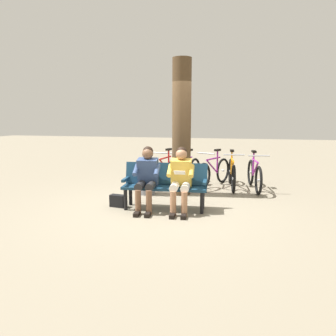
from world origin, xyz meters
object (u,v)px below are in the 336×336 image
object	(u,v)px
bicycle_blue	(254,175)
litter_bin	(147,177)
person_reading	(181,176)
bicycle_purple	(166,171)
bicycle_orange	(214,172)
bicycle_silver	(232,174)
tree_trunk	(182,128)
handbag	(118,201)
bicycle_black	(186,172)
bench	(165,182)
person_companion	(147,175)

from	to	relation	value
bicycle_blue	litter_bin	bearing A→B (deg)	-74.87
person_reading	bicycle_purple	bearing A→B (deg)	-73.72
litter_bin	bicycle_orange	distance (m)	1.84
bicycle_silver	bicycle_purple	size ratio (longest dim) A/B	1.01
tree_trunk	bicycle_purple	world-z (taller)	tree_trunk
handbag	tree_trunk	size ratio (longest dim) A/B	0.10
bicycle_black	handbag	bearing A→B (deg)	-8.41
bench	bicycle_orange	world-z (taller)	bicycle_orange
litter_bin	bicycle_blue	world-z (taller)	bicycle_blue
bicycle_silver	bicycle_orange	xyz separation A→B (m)	(0.46, -0.10, 0.00)
handbag	tree_trunk	world-z (taller)	tree_trunk
bicycle_silver	person_reading	bearing A→B (deg)	-27.60
person_reading	litter_bin	size ratio (longest dim) A/B	1.51
handbag	bicycle_blue	distance (m)	3.43
person_companion	bicycle_black	distance (m)	2.21
person_reading	bicycle_silver	bearing A→B (deg)	-116.18
bicycle_purple	bicycle_black	bearing A→B (deg)	97.60
handbag	litter_bin	size ratio (longest dim) A/B	0.38
bicycle_orange	bicycle_black	size ratio (longest dim) A/B	0.95
litter_bin	bicycle_orange	bearing A→B (deg)	-140.61
bicycle_blue	bicycle_black	distance (m)	1.68
person_companion	bicycle_blue	bearing A→B (deg)	-137.67
tree_trunk	bicycle_orange	xyz separation A→B (m)	(-0.66, -0.99, -1.14)
person_companion	bicycle_silver	xyz separation A→B (m)	(-1.53, -2.22, -0.30)
handbag	litter_bin	bearing A→B (deg)	-103.66
bench	bicycle_silver	distance (m)	2.38
person_reading	tree_trunk	size ratio (longest dim) A/B	0.40
handbag	bicycle_orange	bearing A→B (deg)	-126.58
handbag	bicycle_purple	world-z (taller)	bicycle_purple
handbag	litter_bin	xyz separation A→B (m)	(-0.27, -1.11, 0.28)
bicycle_silver	bicycle_purple	world-z (taller)	same
bicycle_black	bicycle_silver	bearing A→B (deg)	110.45
person_companion	bicycle_black	bearing A→B (deg)	-104.22
litter_bin	bicycle_purple	xyz separation A→B (m)	(-0.20, -1.04, -0.04)
bicycle_orange	litter_bin	bearing A→B (deg)	-25.69
bicycle_blue	bicycle_purple	bearing A→B (deg)	-98.35
person_companion	litter_bin	distance (m)	1.23
tree_trunk	bicycle_orange	distance (m)	1.65
bicycle_orange	bicycle_silver	bearing A→B (deg)	102.79
litter_bin	bicycle_purple	bearing A→B (deg)	-100.63
bicycle_blue	bicycle_purple	size ratio (longest dim) A/B	1.01
person_companion	bicycle_silver	size ratio (longest dim) A/B	0.72
bench	handbag	xyz separation A→B (m)	(0.92, 0.14, -0.39)
bench	bicycle_purple	world-z (taller)	bicycle_purple
person_companion	bicycle_silver	distance (m)	2.71
bicycle_black	bicycle_blue	bearing A→B (deg)	107.24
person_reading	bicycle_blue	bearing A→B (deg)	-127.94
handbag	bicycle_black	size ratio (longest dim) A/B	0.18
bicycle_blue	bicycle_silver	distance (m)	0.54
person_reading	person_companion	world-z (taller)	same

